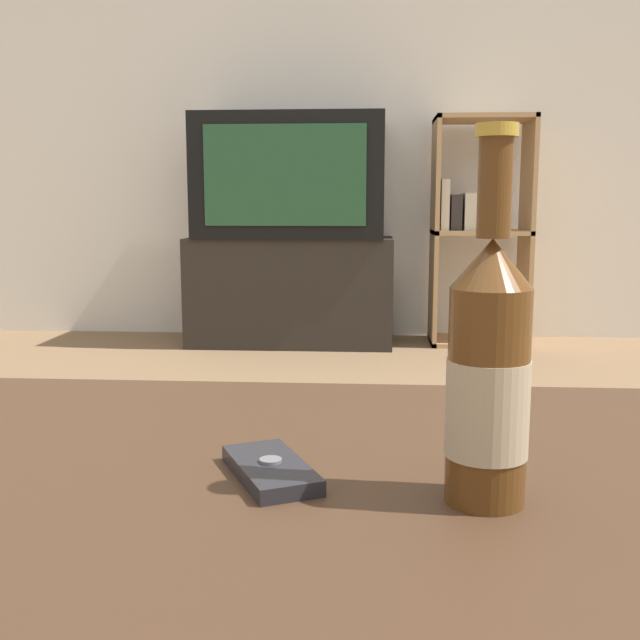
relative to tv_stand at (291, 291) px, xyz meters
name	(u,v)px	position (x,y,z in m)	size (l,w,h in m)	color
back_wall	(356,62)	(0.28, 0.27, 1.06)	(8.00, 0.05, 2.60)	silver
coffee_table	(276,524)	(0.28, -2.75, 0.10)	(1.26, 0.64, 0.40)	#422B1C
tv_stand	(291,291)	(0.00, 0.00, 0.00)	(0.93, 0.40, 0.49)	#28231E
television	(290,177)	(0.00, 0.00, 0.51)	(0.84, 0.45, 0.54)	black
bookshelf	(475,228)	(0.84, 0.06, 0.29)	(0.43, 0.30, 1.02)	tan
beer_bottle	(488,374)	(0.46, -2.82, 0.27)	(0.07, 0.07, 0.30)	#563314
cell_phone	(274,470)	(0.29, -2.78, 0.17)	(0.10, 0.13, 0.02)	#232328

